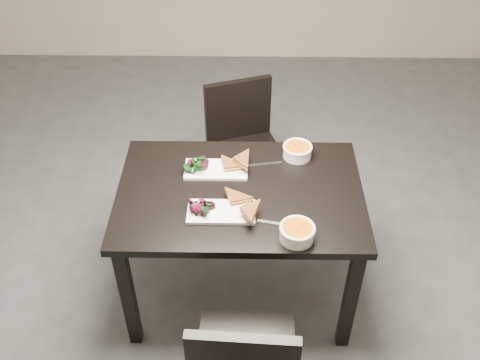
{
  "coord_description": "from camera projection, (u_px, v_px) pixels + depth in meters",
  "views": [
    {
      "loc": [
        0.17,
        -2.25,
        2.53
      ],
      "look_at": [
        0.14,
        -0.27,
        0.82
      ],
      "focal_mm": 41.12,
      "sensor_mm": 36.0,
      "label": 1
    }
  ],
  "objects": [
    {
      "name": "soup_bowl_near",
      "position": [
        297.0,
        232.0,
        2.4
      ],
      "size": [
        0.16,
        0.16,
        0.07
      ],
      "color": "white",
      "rests_on": "table"
    },
    {
      "name": "table",
      "position": [
        240.0,
        206.0,
        2.73
      ],
      "size": [
        1.2,
        0.8,
        0.75
      ],
      "color": "black",
      "rests_on": "ground"
    },
    {
      "name": "cutlery_near",
      "position": [
        276.0,
        223.0,
        2.5
      ],
      "size": [
        0.18,
        0.05,
        0.0
      ],
      "primitive_type": "cube",
      "rotation": [
        0.0,
        0.0,
        -0.21
      ],
      "color": "silver",
      "rests_on": "table"
    },
    {
      "name": "sandwich_near",
      "position": [
        235.0,
        205.0,
        2.53
      ],
      "size": [
        0.19,
        0.16,
        0.05
      ],
      "primitive_type": null,
      "rotation": [
        0.0,
        0.0,
        0.32
      ],
      "color": "brown",
      "rests_on": "plate_near"
    },
    {
      "name": "salad_near",
      "position": [
        199.0,
        207.0,
        2.53
      ],
      "size": [
        0.1,
        0.09,
        0.04
      ],
      "primitive_type": null,
      "color": "black",
      "rests_on": "plate_near"
    },
    {
      "name": "cutlery_far",
      "position": [
        265.0,
        164.0,
        2.82
      ],
      "size": [
        0.18,
        0.05,
        0.0
      ],
      "primitive_type": "cube",
      "rotation": [
        0.0,
        0.0,
        0.17
      ],
      "color": "silver",
      "rests_on": "table"
    },
    {
      "name": "salad_far",
      "position": [
        196.0,
        165.0,
        2.76
      ],
      "size": [
        0.1,
        0.09,
        0.04
      ],
      "primitive_type": null,
      "color": "black",
      "rests_on": "plate_far"
    },
    {
      "name": "ground",
      "position": [
        219.0,
        253.0,
        3.36
      ],
      "size": [
        5.0,
        5.0,
        0.0
      ],
      "primitive_type": "plane",
      "color": "#47474C",
      "rests_on": "ground"
    },
    {
      "name": "chair_far",
      "position": [
        243.0,
        141.0,
        3.42
      ],
      "size": [
        0.53,
        0.53,
        0.85
      ],
      "rotation": [
        0.0,
        0.0,
        0.32
      ],
      "color": "black",
      "rests_on": "ground"
    },
    {
      "name": "soup_bowl_far",
      "position": [
        297.0,
        150.0,
        2.85
      ],
      "size": [
        0.15,
        0.15,
        0.07
      ],
      "color": "white",
      "rests_on": "table"
    },
    {
      "name": "plate_far",
      "position": [
        216.0,
        170.0,
        2.78
      ],
      "size": [
        0.32,
        0.16,
        0.02
      ],
      "primitive_type": "cube",
      "color": "white",
      "rests_on": "table"
    },
    {
      "name": "sandwich_far",
      "position": [
        229.0,
        166.0,
        2.74
      ],
      "size": [
        0.18,
        0.15,
        0.05
      ],
      "primitive_type": null,
      "rotation": [
        0.0,
        0.0,
        0.2
      ],
      "color": "brown",
      "rests_on": "plate_far"
    },
    {
      "name": "plate_near",
      "position": [
        221.0,
        212.0,
        2.55
      ],
      "size": [
        0.31,
        0.16,
        0.02
      ],
      "primitive_type": "cube",
      "color": "white",
      "rests_on": "table"
    }
  ]
}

